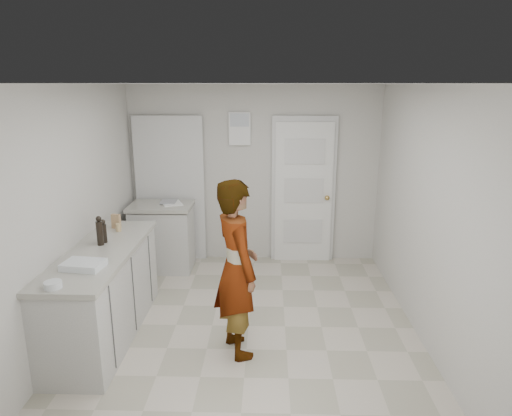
{
  "coord_description": "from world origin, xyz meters",
  "views": [
    {
      "loc": [
        0.2,
        -4.36,
        2.5
      ],
      "look_at": [
        0.07,
        0.4,
        1.2
      ],
      "focal_mm": 32.0,
      "sensor_mm": 36.0,
      "label": 1
    }
  ],
  "objects_px": {
    "spice_jar": "(119,227)",
    "egg_bowl": "(53,285)",
    "oil_cruet_b": "(100,231)",
    "baking_dish": "(84,265)",
    "cake_mix_box": "(116,221)",
    "person": "(237,269)",
    "oil_cruet_a": "(104,231)"
  },
  "relations": [
    {
      "from": "spice_jar",
      "to": "egg_bowl",
      "type": "height_order",
      "value": "spice_jar"
    },
    {
      "from": "oil_cruet_b",
      "to": "baking_dish",
      "type": "height_order",
      "value": "oil_cruet_b"
    },
    {
      "from": "cake_mix_box",
      "to": "spice_jar",
      "type": "bearing_deg",
      "value": -49.09
    },
    {
      "from": "spice_jar",
      "to": "person",
      "type": "bearing_deg",
      "value": -31.49
    },
    {
      "from": "egg_bowl",
      "to": "spice_jar",
      "type": "bearing_deg",
      "value": 87.54
    },
    {
      "from": "cake_mix_box",
      "to": "egg_bowl",
      "type": "relative_size",
      "value": 1.15
    },
    {
      "from": "person",
      "to": "cake_mix_box",
      "type": "bearing_deg",
      "value": 32.44
    },
    {
      "from": "oil_cruet_a",
      "to": "baking_dish",
      "type": "relative_size",
      "value": 0.67
    },
    {
      "from": "oil_cruet_a",
      "to": "egg_bowl",
      "type": "bearing_deg",
      "value": -91.69
    },
    {
      "from": "oil_cruet_a",
      "to": "baking_dish",
      "type": "xyz_separation_m",
      "value": [
        0.05,
        -0.68,
        -0.09
      ]
    },
    {
      "from": "cake_mix_box",
      "to": "egg_bowl",
      "type": "xyz_separation_m",
      "value": [
        -0.0,
        -1.56,
        -0.05
      ]
    },
    {
      "from": "cake_mix_box",
      "to": "spice_jar",
      "type": "xyz_separation_m",
      "value": [
        0.06,
        -0.11,
        -0.04
      ]
    },
    {
      "from": "spice_jar",
      "to": "cake_mix_box",
      "type": "bearing_deg",
      "value": 118.8
    },
    {
      "from": "cake_mix_box",
      "to": "egg_bowl",
      "type": "bearing_deg",
      "value": -77.95
    },
    {
      "from": "person",
      "to": "oil_cruet_b",
      "type": "distance_m",
      "value": 1.47
    },
    {
      "from": "baking_dish",
      "to": "oil_cruet_a",
      "type": "bearing_deg",
      "value": 94.44
    },
    {
      "from": "oil_cruet_a",
      "to": "egg_bowl",
      "type": "distance_m",
      "value": 1.09
    },
    {
      "from": "oil_cruet_a",
      "to": "oil_cruet_b",
      "type": "xyz_separation_m",
      "value": [
        -0.01,
        -0.07,
        0.03
      ]
    },
    {
      "from": "baking_dish",
      "to": "egg_bowl",
      "type": "height_order",
      "value": "baking_dish"
    },
    {
      "from": "spice_jar",
      "to": "baking_dish",
      "type": "distance_m",
      "value": 1.04
    },
    {
      "from": "oil_cruet_b",
      "to": "baking_dish",
      "type": "xyz_separation_m",
      "value": [
        0.06,
        -0.6,
        -0.12
      ]
    },
    {
      "from": "baking_dish",
      "to": "egg_bowl",
      "type": "relative_size",
      "value": 2.63
    },
    {
      "from": "baking_dish",
      "to": "egg_bowl",
      "type": "bearing_deg",
      "value": -101.7
    },
    {
      "from": "baking_dish",
      "to": "egg_bowl",
      "type": "xyz_separation_m",
      "value": [
        -0.08,
        -0.41,
        -0.0
      ]
    },
    {
      "from": "cake_mix_box",
      "to": "baking_dish",
      "type": "distance_m",
      "value": 1.16
    },
    {
      "from": "spice_jar",
      "to": "oil_cruet_b",
      "type": "distance_m",
      "value": 0.45
    },
    {
      "from": "person",
      "to": "oil_cruet_b",
      "type": "height_order",
      "value": "person"
    },
    {
      "from": "baking_dish",
      "to": "egg_bowl",
      "type": "distance_m",
      "value": 0.42
    },
    {
      "from": "egg_bowl",
      "to": "oil_cruet_a",
      "type": "bearing_deg",
      "value": 88.31
    },
    {
      "from": "spice_jar",
      "to": "oil_cruet_b",
      "type": "bearing_deg",
      "value": -95.38
    },
    {
      "from": "person",
      "to": "oil_cruet_a",
      "type": "xyz_separation_m",
      "value": [
        -1.39,
        0.47,
        0.2
      ]
    },
    {
      "from": "egg_bowl",
      "to": "person",
      "type": "bearing_deg",
      "value": 23.48
    }
  ]
}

